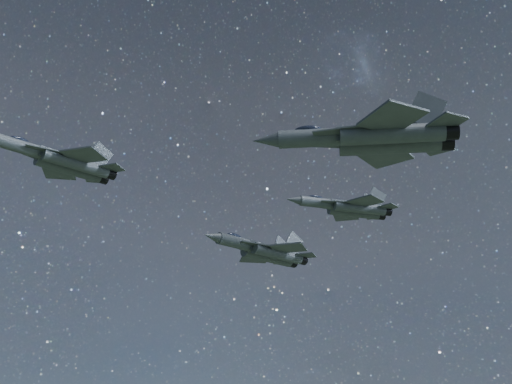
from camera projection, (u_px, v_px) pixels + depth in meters
name	position (u px, v px, depth m)	size (l,w,h in m)	color
jet_lead	(62.00, 161.00, 62.81)	(14.94, 9.81, 3.84)	#363E43
jet_left	(265.00, 251.00, 84.13)	(18.13, 11.94, 4.65)	#363E43
jet_right	(373.00, 138.00, 52.52)	(18.23, 11.95, 4.69)	#363E43
jet_slot	(348.00, 208.00, 78.67)	(14.94, 10.66, 3.82)	#363E43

